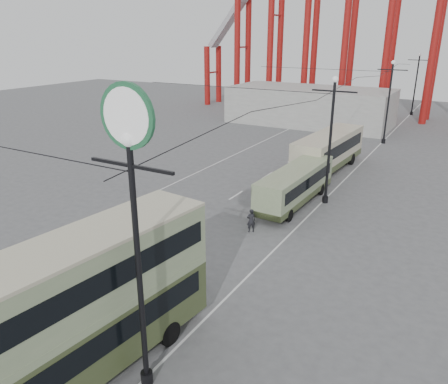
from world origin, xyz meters
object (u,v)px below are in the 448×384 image
Objects in this scene: lamp_post_near at (132,180)px; pedestrian at (251,221)px; single_decker_cream at (329,150)px; single_decker_green at (295,184)px; double_decker_bus at (85,302)px.

lamp_post_near reaches higher than pedestrian.
pedestrian is (-2.54, 13.53, -7.07)m from lamp_post_near.
pedestrian is (-0.14, -15.65, -1.17)m from single_decker_cream.
lamp_post_near is at bearing 57.43° from pedestrian.
lamp_post_near reaches higher than single_decker_green.
double_decker_bus is at bearing -85.83° from single_decker_cream.
single_decker_green is (0.16, 20.20, -1.58)m from double_decker_bus.
double_decker_bus reaches higher than pedestrian.
double_decker_bus is at bearing -88.39° from single_decker_green.
single_decker_cream is (-0.49, 9.58, 0.41)m from single_decker_green.
double_decker_bus is at bearing 48.69° from pedestrian.
single_decker_cream is at bearing -133.70° from pedestrian.
double_decker_bus is at bearing -163.68° from lamp_post_near.
single_decker_cream is (-0.33, 29.79, -1.17)m from double_decker_bus.
single_decker_cream is (-2.40, 29.18, -5.90)m from lamp_post_near.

